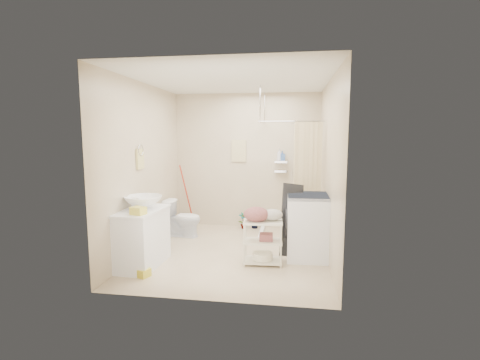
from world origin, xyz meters
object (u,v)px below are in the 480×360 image
object	(u,v)px
vanity	(142,238)
toilet	(183,218)
washing_machine	(309,226)
laundry_rack	(263,238)

from	to	relation	value
vanity	toilet	size ratio (longest dim) A/B	1.37
toilet	washing_machine	distance (m)	2.32
washing_machine	toilet	bearing A→B (deg)	158.26
vanity	toilet	bearing A→B (deg)	87.79
vanity	laundry_rack	bearing A→B (deg)	12.89
toilet	washing_machine	size ratio (longest dim) A/B	0.70
washing_machine	laundry_rack	xyz separation A→B (m)	(-0.65, -0.37, -0.10)
vanity	laundry_rack	distance (m)	1.67
vanity	toilet	world-z (taller)	vanity
toilet	laundry_rack	xyz separation A→B (m)	(1.53, -1.15, 0.04)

